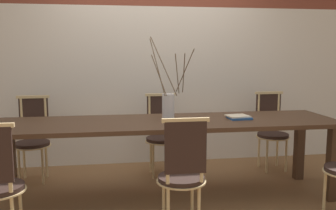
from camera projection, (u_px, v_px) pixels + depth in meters
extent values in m
plane|color=brown|center=(168.00, 197.00, 3.66)|extent=(16.00, 16.00, 0.00)
cube|color=beige|center=(153.00, 86.00, 4.73)|extent=(12.00, 0.06, 1.96)
cube|color=#422B1C|center=(168.00, 123.00, 3.55)|extent=(3.26, 0.84, 0.04)
cube|color=#422B1C|center=(332.00, 164.00, 3.53)|extent=(0.09, 0.09, 0.72)
cube|color=#422B1C|center=(10.00, 159.00, 3.68)|extent=(0.09, 0.09, 0.72)
cube|color=#422B1C|center=(299.00, 147.00, 4.15)|extent=(0.09, 0.09, 0.72)
cylinder|color=tan|center=(21.00, 209.00, 2.89)|extent=(0.03, 0.03, 0.41)
cylinder|color=tan|center=(9.00, 158.00, 2.56)|extent=(0.03, 0.03, 0.49)
cylinder|color=black|center=(181.00, 178.00, 2.93)|extent=(0.37, 0.37, 0.04)
cylinder|color=tan|center=(181.00, 181.00, 2.94)|extent=(0.39, 0.39, 0.01)
cylinder|color=tan|center=(164.00, 200.00, 3.06)|extent=(0.03, 0.03, 0.41)
cylinder|color=tan|center=(192.00, 198.00, 3.10)|extent=(0.03, 0.03, 0.41)
cylinder|color=tan|center=(199.00, 210.00, 2.87)|extent=(0.03, 0.03, 0.41)
cylinder|color=tan|center=(168.00, 152.00, 2.73)|extent=(0.03, 0.03, 0.49)
cylinder|color=tan|center=(202.00, 150.00, 2.76)|extent=(0.03, 0.03, 0.49)
cube|color=black|center=(185.00, 148.00, 2.74)|extent=(0.31, 0.02, 0.39)
cube|color=tan|center=(185.00, 120.00, 2.71)|extent=(0.35, 0.03, 0.03)
cylinder|color=tan|center=(325.00, 190.00, 3.28)|extent=(0.03, 0.03, 0.41)
cylinder|color=black|center=(32.00, 144.00, 4.05)|extent=(0.37, 0.37, 0.04)
cylinder|color=tan|center=(32.00, 146.00, 4.05)|extent=(0.39, 0.39, 0.01)
cylinder|color=tan|center=(43.00, 166.00, 3.98)|extent=(0.03, 0.03, 0.41)
cylinder|color=tan|center=(19.00, 167.00, 3.94)|extent=(0.03, 0.03, 0.41)
cylinder|color=tan|center=(46.00, 160.00, 4.21)|extent=(0.03, 0.03, 0.41)
cylinder|color=tan|center=(24.00, 161.00, 4.18)|extent=(0.03, 0.03, 0.41)
cylinder|color=tan|center=(46.00, 117.00, 4.18)|extent=(0.03, 0.03, 0.49)
cylinder|color=tan|center=(22.00, 118.00, 4.14)|extent=(0.03, 0.03, 0.49)
cube|color=black|center=(34.00, 115.00, 4.17)|extent=(0.31, 0.02, 0.39)
cube|color=tan|center=(33.00, 97.00, 4.13)|extent=(0.35, 0.03, 0.03)
cylinder|color=black|center=(162.00, 139.00, 4.26)|extent=(0.37, 0.37, 0.04)
cylinder|color=tan|center=(162.00, 141.00, 4.27)|extent=(0.39, 0.39, 0.01)
cylinder|color=tan|center=(174.00, 160.00, 4.20)|extent=(0.03, 0.03, 0.41)
cylinder|color=tan|center=(153.00, 161.00, 4.16)|extent=(0.03, 0.03, 0.41)
cylinder|color=tan|center=(171.00, 154.00, 4.43)|extent=(0.03, 0.03, 0.41)
cylinder|color=tan|center=(151.00, 155.00, 4.39)|extent=(0.03, 0.03, 0.41)
cylinder|color=tan|center=(171.00, 114.00, 4.40)|extent=(0.03, 0.03, 0.49)
cylinder|color=tan|center=(149.00, 114.00, 4.36)|extent=(0.03, 0.03, 0.49)
cube|color=black|center=(160.00, 112.00, 4.38)|extent=(0.31, 0.02, 0.39)
cube|color=tan|center=(160.00, 95.00, 4.35)|extent=(0.35, 0.03, 0.03)
cylinder|color=black|center=(273.00, 135.00, 4.47)|extent=(0.37, 0.37, 0.04)
cylinder|color=tan|center=(273.00, 137.00, 4.47)|extent=(0.39, 0.39, 0.01)
cylinder|color=tan|center=(286.00, 155.00, 4.40)|extent=(0.03, 0.03, 0.41)
cylinder|color=tan|center=(267.00, 156.00, 4.36)|extent=(0.03, 0.03, 0.41)
cylinder|color=tan|center=(277.00, 150.00, 4.63)|extent=(0.03, 0.03, 0.41)
cylinder|color=tan|center=(259.00, 151.00, 4.60)|extent=(0.03, 0.03, 0.41)
cylinder|color=tan|center=(278.00, 111.00, 4.60)|extent=(0.03, 0.03, 0.49)
cylinder|color=tan|center=(258.00, 112.00, 4.57)|extent=(0.03, 0.03, 0.49)
cube|color=black|center=(268.00, 109.00, 4.59)|extent=(0.31, 0.02, 0.39)
cube|color=tan|center=(269.00, 93.00, 4.55)|extent=(0.35, 0.03, 0.03)
cylinder|color=silver|center=(168.00, 107.00, 3.56)|extent=(0.12, 0.12, 0.25)
cylinder|color=brown|center=(164.00, 66.00, 3.38)|extent=(0.23, 0.13, 0.53)
cylinder|color=brown|center=(177.00, 74.00, 3.49)|extent=(0.08, 0.17, 0.38)
cylinder|color=brown|center=(184.00, 74.00, 3.52)|extent=(0.05, 0.30, 0.39)
cylinder|color=brown|center=(157.00, 67.00, 3.43)|extent=(0.12, 0.23, 0.52)
cylinder|color=brown|center=(159.00, 75.00, 3.44)|extent=(0.12, 0.20, 0.37)
cylinder|color=brown|center=(185.00, 71.00, 3.59)|extent=(0.11, 0.35, 0.43)
cube|color=#234C8C|center=(239.00, 118.00, 3.64)|extent=(0.22, 0.19, 0.02)
cube|color=beige|center=(238.00, 116.00, 3.65)|extent=(0.23, 0.21, 0.01)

